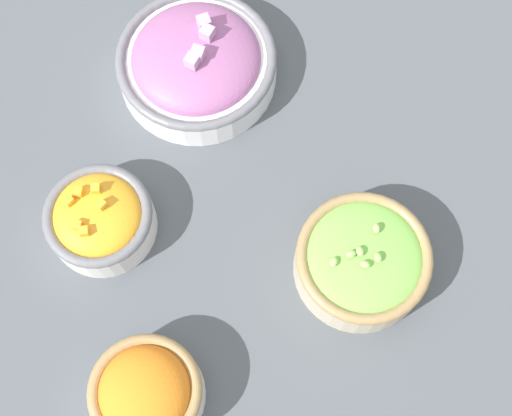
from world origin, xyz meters
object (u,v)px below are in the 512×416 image
(bowl_carrots, at_px, (147,393))
(bowl_squash, at_px, (100,218))
(bowl_red_onion, at_px, (197,62))
(bowl_lettuce, at_px, (362,261))

(bowl_carrots, xyz_separation_m, bowl_squash, (-0.19, -0.01, -0.01))
(bowl_carrots, height_order, bowl_red_onion, bowl_red_onion)
(bowl_lettuce, relative_size, bowl_squash, 1.21)
(bowl_lettuce, bearing_deg, bowl_carrots, -74.18)
(bowl_lettuce, distance_m, bowl_red_onion, 0.30)
(bowl_lettuce, xyz_separation_m, bowl_red_onion, (-0.28, -0.11, -0.00))
(bowl_carrots, xyz_separation_m, bowl_lettuce, (-0.07, 0.24, -0.00))
(bowl_red_onion, distance_m, bowl_squash, 0.21)
(bowl_red_onion, relative_size, bowl_squash, 1.59)
(bowl_carrots, relative_size, bowl_red_onion, 0.60)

